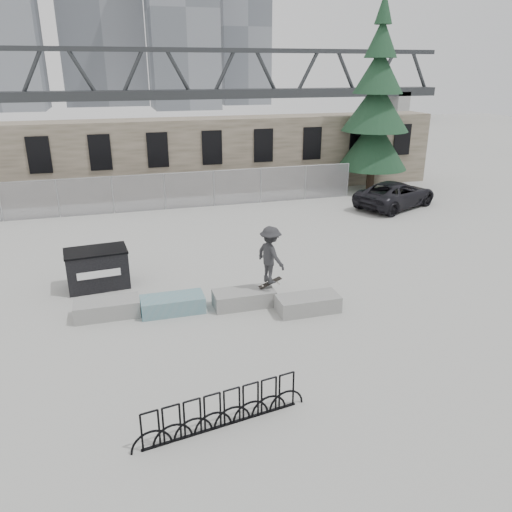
# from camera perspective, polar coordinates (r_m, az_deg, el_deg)

# --- Properties ---
(ground) EXTENTS (120.00, 120.00, 0.00)m
(ground) POSITION_cam_1_polar(r_m,az_deg,el_deg) (16.56, -5.35, -5.78)
(ground) COLOR #A3A39E
(ground) RESTS_ON ground
(stone_wall) EXTENTS (36.00, 2.58, 4.50)m
(stone_wall) POSITION_cam_1_polar(r_m,az_deg,el_deg) (31.37, -11.32, 10.97)
(stone_wall) COLOR #645A4A
(stone_wall) RESTS_ON ground
(chainlink_fence) EXTENTS (22.06, 0.06, 2.02)m
(chainlink_fence) POSITION_cam_1_polar(r_m,az_deg,el_deg) (27.95, -10.40, 7.31)
(chainlink_fence) COLOR gray
(chainlink_fence) RESTS_ON ground
(planter_far_left) EXTENTS (2.00, 0.90, 0.53)m
(planter_far_left) POSITION_cam_1_polar(r_m,az_deg,el_deg) (16.46, -16.65, -5.68)
(planter_far_left) COLOR gray
(planter_far_left) RESTS_ON ground
(planter_center_left) EXTENTS (2.00, 0.90, 0.53)m
(planter_center_left) POSITION_cam_1_polar(r_m,az_deg,el_deg) (16.26, -9.50, -5.39)
(planter_center_left) COLOR teal
(planter_center_left) RESTS_ON ground
(planter_center_right) EXTENTS (2.00, 0.90, 0.53)m
(planter_center_right) POSITION_cam_1_polar(r_m,az_deg,el_deg) (16.45, -1.39, -4.76)
(planter_center_right) COLOR gray
(planter_center_right) RESTS_ON ground
(planter_offset) EXTENTS (2.00, 0.90, 0.53)m
(planter_offset) POSITION_cam_1_polar(r_m,az_deg,el_deg) (16.17, 5.96, -5.36)
(planter_offset) COLOR gray
(planter_offset) RESTS_ON ground
(dumpster) EXTENTS (2.23, 1.48, 1.40)m
(dumpster) POSITION_cam_1_polar(r_m,az_deg,el_deg) (18.55, -17.67, -1.34)
(dumpster) COLOR black
(dumpster) RESTS_ON ground
(bike_rack) EXTENTS (4.00, 0.69, 0.90)m
(bike_rack) POSITION_cam_1_polar(r_m,az_deg,el_deg) (11.31, -3.87, -17.13)
(bike_rack) COLOR black
(bike_rack) RESTS_ON ground
(spruce_tree) EXTENTS (4.30, 4.30, 11.50)m
(spruce_tree) POSITION_cam_1_polar(r_m,az_deg,el_deg) (32.48, 13.54, 15.82)
(spruce_tree) COLOR #38281E
(spruce_tree) RESTS_ON ground
(truss_bridge) EXTENTS (70.00, 3.00, 9.80)m
(truss_bridge) POSITION_cam_1_polar(r_m,az_deg,el_deg) (70.81, -6.14, 18.02)
(truss_bridge) COLOR #2D3033
(truss_bridge) RESTS_ON ground
(suv) EXTENTS (5.78, 4.40, 1.46)m
(suv) POSITION_cam_1_polar(r_m,az_deg,el_deg) (29.16, 15.68, 6.81)
(suv) COLOR black
(suv) RESTS_ON ground
(skateboarder) EXTENTS (1.10, 1.41, 2.07)m
(skateboarder) POSITION_cam_1_polar(r_m,az_deg,el_deg) (16.17, 1.67, 0.12)
(skateboarder) COLOR #28282B
(skateboarder) RESTS_ON ground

